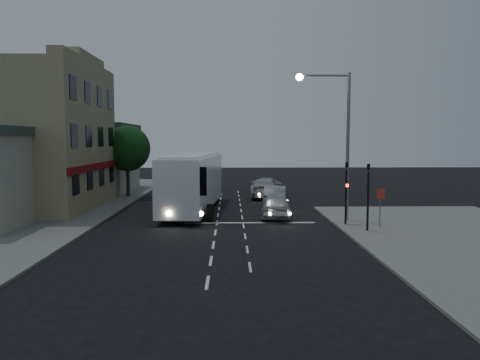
{
  "coord_description": "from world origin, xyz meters",
  "views": [
    {
      "loc": [
        0.82,
        -26.22,
        5.04
      ],
      "look_at": [
        1.52,
        7.04,
        2.2
      ],
      "focal_mm": 35.0,
      "sensor_mm": 36.0,
      "label": 1
    }
  ],
  "objects_px": {
    "street_tree": "(127,146)",
    "streetlight": "(337,129)",
    "regulatory_sign": "(380,201)",
    "traffic_signal_side": "(368,189)",
    "tour_bus": "(194,180)",
    "car_sedan_c": "(266,184)",
    "car_sedan_b": "(264,188)",
    "traffic_signal_main": "(346,185)",
    "car_sedan_a": "(275,196)",
    "car_suv": "(276,206)"
  },
  "relations": [
    {
      "from": "car_suv",
      "to": "car_sedan_c",
      "type": "height_order",
      "value": "car_suv"
    },
    {
      "from": "car_sedan_c",
      "to": "regulatory_sign",
      "type": "xyz_separation_m",
      "value": [
        4.97,
        -20.0,
        0.92
      ]
    },
    {
      "from": "tour_bus",
      "to": "streetlight",
      "type": "height_order",
      "value": "streetlight"
    },
    {
      "from": "car_sedan_b",
      "to": "street_tree",
      "type": "relative_size",
      "value": 0.93
    },
    {
      "from": "car_suv",
      "to": "traffic_signal_side",
      "type": "relative_size",
      "value": 1.14
    },
    {
      "from": "car_sedan_a",
      "to": "streetlight",
      "type": "distance_m",
      "value": 9.41
    },
    {
      "from": "street_tree",
      "to": "streetlight",
      "type": "bearing_deg",
      "value": -39.51
    },
    {
      "from": "traffic_signal_main",
      "to": "traffic_signal_side",
      "type": "height_order",
      "value": "same"
    },
    {
      "from": "car_suv",
      "to": "regulatory_sign",
      "type": "xyz_separation_m",
      "value": [
        5.5,
        -4.04,
        0.8
      ]
    },
    {
      "from": "car_sedan_b",
      "to": "car_sedan_c",
      "type": "xyz_separation_m",
      "value": [
        0.55,
        5.22,
        -0.16
      ]
    },
    {
      "from": "car_sedan_c",
      "to": "traffic_signal_side",
      "type": "height_order",
      "value": "traffic_signal_side"
    },
    {
      "from": "traffic_signal_main",
      "to": "street_tree",
      "type": "relative_size",
      "value": 0.66
    },
    {
      "from": "tour_bus",
      "to": "traffic_signal_main",
      "type": "bearing_deg",
      "value": -29.53
    },
    {
      "from": "traffic_signal_main",
      "to": "streetlight",
      "type": "relative_size",
      "value": 0.46
    },
    {
      "from": "car_sedan_a",
      "to": "car_suv",
      "type": "bearing_deg",
      "value": 92.45
    },
    {
      "from": "streetlight",
      "to": "street_tree",
      "type": "bearing_deg",
      "value": 140.49
    },
    {
      "from": "car_sedan_b",
      "to": "street_tree",
      "type": "distance_m",
      "value": 12.54
    },
    {
      "from": "car_sedan_b",
      "to": "streetlight",
      "type": "xyz_separation_m",
      "value": [
        3.57,
        -12.34,
        4.9
      ]
    },
    {
      "from": "traffic_signal_side",
      "to": "regulatory_sign",
      "type": "relative_size",
      "value": 1.86
    },
    {
      "from": "car_sedan_c",
      "to": "regulatory_sign",
      "type": "relative_size",
      "value": 2.23
    },
    {
      "from": "traffic_signal_side",
      "to": "street_tree",
      "type": "distance_m",
      "value": 23.24
    },
    {
      "from": "traffic_signal_main",
      "to": "traffic_signal_side",
      "type": "bearing_deg",
      "value": -70.51
    },
    {
      "from": "regulatory_sign",
      "to": "street_tree",
      "type": "height_order",
      "value": "street_tree"
    },
    {
      "from": "car_sedan_c",
      "to": "traffic_signal_main",
      "type": "bearing_deg",
      "value": 88.61
    },
    {
      "from": "car_suv",
      "to": "car_sedan_a",
      "type": "height_order",
      "value": "car_suv"
    },
    {
      "from": "regulatory_sign",
      "to": "traffic_signal_side",
      "type": "bearing_deg",
      "value": -136.08
    },
    {
      "from": "tour_bus",
      "to": "car_sedan_b",
      "type": "bearing_deg",
      "value": 57.54
    },
    {
      "from": "tour_bus",
      "to": "car_sedan_a",
      "type": "xyz_separation_m",
      "value": [
        6.1,
        2.51,
        -1.42
      ]
    },
    {
      "from": "car_sedan_b",
      "to": "traffic_signal_side",
      "type": "bearing_deg",
      "value": 108.94
    },
    {
      "from": "tour_bus",
      "to": "car_sedan_b",
      "type": "xyz_separation_m",
      "value": [
        5.57,
        7.45,
        -1.36
      ]
    },
    {
      "from": "car_sedan_b",
      "to": "regulatory_sign",
      "type": "bearing_deg",
      "value": 113.4
    },
    {
      "from": "tour_bus",
      "to": "traffic_signal_side",
      "type": "relative_size",
      "value": 3.26
    },
    {
      "from": "regulatory_sign",
      "to": "tour_bus",
      "type": "bearing_deg",
      "value": 146.58
    },
    {
      "from": "car_sedan_b",
      "to": "traffic_signal_side",
      "type": "relative_size",
      "value": 1.41
    },
    {
      "from": "car_suv",
      "to": "streetlight",
      "type": "bearing_deg",
      "value": 161.28
    },
    {
      "from": "street_tree",
      "to": "car_sedan_b",
      "type": "bearing_deg",
      "value": -2.33
    },
    {
      "from": "car_sedan_c",
      "to": "traffic_signal_main",
      "type": "height_order",
      "value": "traffic_signal_main"
    },
    {
      "from": "car_suv",
      "to": "car_sedan_c",
      "type": "distance_m",
      "value": 15.97
    },
    {
      "from": "car_sedan_c",
      "to": "regulatory_sign",
      "type": "height_order",
      "value": "regulatory_sign"
    },
    {
      "from": "car_sedan_c",
      "to": "streetlight",
      "type": "height_order",
      "value": "streetlight"
    },
    {
      "from": "traffic_signal_side",
      "to": "traffic_signal_main",
      "type": "bearing_deg",
      "value": 109.49
    },
    {
      "from": "streetlight",
      "to": "street_tree",
      "type": "distance_m",
      "value": 20.19
    },
    {
      "from": "car_sedan_a",
      "to": "street_tree",
      "type": "xyz_separation_m",
      "value": [
        -12.51,
        5.43,
        3.73
      ]
    },
    {
      "from": "car_sedan_b",
      "to": "traffic_signal_main",
      "type": "height_order",
      "value": "traffic_signal_main"
    },
    {
      "from": "traffic_signal_main",
      "to": "streetlight",
      "type": "distance_m",
      "value": 3.61
    },
    {
      "from": "car_sedan_a",
      "to": "car_sedan_b",
      "type": "distance_m",
      "value": 4.97
    },
    {
      "from": "car_suv",
      "to": "car_sedan_b",
      "type": "relative_size",
      "value": 0.81
    },
    {
      "from": "car_sedan_a",
      "to": "streetlight",
      "type": "height_order",
      "value": "streetlight"
    },
    {
      "from": "tour_bus",
      "to": "street_tree",
      "type": "distance_m",
      "value": 10.46
    },
    {
      "from": "tour_bus",
      "to": "car_suv",
      "type": "relative_size",
      "value": 2.87
    }
  ]
}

